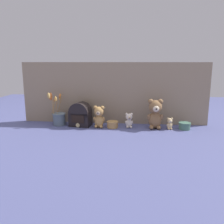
# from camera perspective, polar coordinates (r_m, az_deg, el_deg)

# --- Properties ---
(ground_plane) EXTENTS (4.00, 4.00, 0.00)m
(ground_plane) POSITION_cam_1_polar(r_m,az_deg,el_deg) (2.13, -0.05, -3.80)
(ground_plane) COLOR #4C5184
(backdrop_wall) EXTENTS (1.75, 0.02, 0.57)m
(backdrop_wall) POSITION_cam_1_polar(r_m,az_deg,el_deg) (2.23, 0.37, 4.51)
(backdrop_wall) COLOR gray
(backdrop_wall) RESTS_ON ground
(teddy_bear_large) EXTENTS (0.14, 0.13, 0.26)m
(teddy_bear_large) POSITION_cam_1_polar(r_m,az_deg,el_deg) (2.10, 10.35, -0.30)
(teddy_bear_large) COLOR olive
(teddy_bear_large) RESTS_ON ground
(teddy_bear_medium) EXTENTS (0.11, 0.10, 0.20)m
(teddy_bear_medium) POSITION_cam_1_polar(r_m,az_deg,el_deg) (2.12, -3.15, -1.00)
(teddy_bear_medium) COLOR tan
(teddy_bear_medium) RESTS_ON ground
(teddy_bear_small) EXTENTS (0.08, 0.07, 0.14)m
(teddy_bear_small) POSITION_cam_1_polar(r_m,az_deg,el_deg) (2.11, 4.12, -1.95)
(teddy_bear_small) COLOR beige
(teddy_bear_small) RESTS_ON ground
(teddy_bear_tiny) EXTENTS (0.06, 0.05, 0.10)m
(teddy_bear_tiny) POSITION_cam_1_polar(r_m,az_deg,el_deg) (2.12, 13.71, -2.64)
(teddy_bear_tiny) COLOR #DBBC84
(teddy_bear_tiny) RESTS_ON ground
(flower_vase) EXTENTS (0.16, 0.15, 0.31)m
(flower_vase) POSITION_cam_1_polar(r_m,az_deg,el_deg) (2.25, -12.71, -1.06)
(flower_vase) COLOR slate
(flower_vase) RESTS_ON ground
(vintage_radio) EXTENTS (0.21, 0.15, 0.22)m
(vintage_radio) POSITION_cam_1_polar(r_m,az_deg,el_deg) (2.18, -7.61, -0.76)
(vintage_radio) COLOR black
(vintage_radio) RESTS_ON ground
(decorative_tin_tall) EXTENTS (0.10, 0.10, 0.06)m
(decorative_tin_tall) POSITION_cam_1_polar(r_m,az_deg,el_deg) (2.16, 17.07, -3.20)
(decorative_tin_tall) COLOR #47705B
(decorative_tin_tall) RESTS_ON ground
(decorative_tin_short) EXTENTS (0.10, 0.10, 0.06)m
(decorative_tin_short) POSITION_cam_1_polar(r_m,az_deg,el_deg) (2.12, 0.12, -2.99)
(decorative_tin_short) COLOR tan
(decorative_tin_short) RESTS_ON ground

